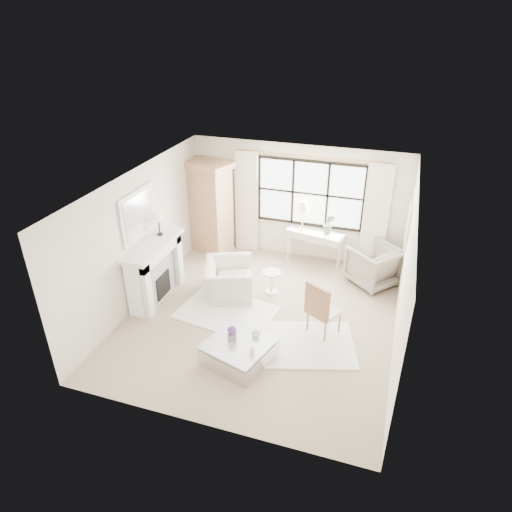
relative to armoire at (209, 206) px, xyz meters
The scene contains 32 objects.
floor 3.31m from the armoire, 48.89° to the right, with size 5.50×5.50×0.00m, color tan.
ceiling 3.48m from the armoire, 48.89° to the right, with size 5.50×5.50×0.00m, color silver.
wall_back 2.09m from the armoire, 11.30° to the left, with size 5.00×5.00×0.00m, color white.
wall_front 5.49m from the armoire, 68.13° to the right, with size 5.00×5.00×0.00m, color white.
wall_left 2.39m from the armoire, 101.03° to the right, with size 5.50×5.50×0.00m, color beige.
wall_right 5.12m from the armoire, 27.26° to the right, with size 5.50×5.50×0.00m, color white.
window_pane 2.42m from the armoire, ahead, with size 2.40×0.02×1.50m, color white.
window_frame 2.42m from the armoire, ahead, with size 2.50×0.04×1.50m, color black, non-canonical shape.
curtain_rod 2.71m from the armoire, ahead, with size 0.04×0.04×3.30m, color #BB8941.
curtain_left 0.90m from the armoire, 20.08° to the left, with size 0.55×0.10×2.47m, color white.
curtain_right 3.86m from the armoire, ahead, with size 0.55×0.10×2.47m, color white.
fireplace 2.40m from the armoire, 95.61° to the right, with size 0.58×1.66×1.26m.
mirror_frame 2.48m from the armoire, 100.32° to the right, with size 0.05×1.15×0.95m, color silver.
mirror_glass 2.48m from the armoire, 99.61° to the right, with size 0.02×1.00×0.80m, color #B8BDC3.
art_frame 4.58m from the armoire, ahead, with size 0.04×0.62×0.82m, color white.
art_canvas 4.56m from the armoire, ahead, with size 0.01×0.52×0.72m, color beige.
mantel_lamp 2.04m from the armoire, 96.55° to the right, with size 0.22×0.22×0.51m.
armoire is the anchor object (origin of this frame).
console_table 2.68m from the armoire, ahead, with size 1.36×0.71×0.80m.
console_lamp 2.27m from the armoire, ahead, with size 0.28×0.28×0.69m.
orchid_plant 2.87m from the armoire, ahead, with size 0.26×0.21×0.48m, color #506A47.
side_table 2.59m from the armoire, 35.89° to the right, with size 0.40×0.40×0.51m.
rug_left 3.00m from the armoire, 60.75° to the right, with size 1.81×1.28×0.03m, color white.
rug_right 4.35m from the armoire, 43.60° to the right, with size 1.74×1.31×0.03m, color white.
club_armchair 2.26m from the armoire, 56.84° to the right, with size 1.09×0.95×0.71m, color beige.
wingback_chair 4.05m from the armoire, ahead, with size 0.92×0.95×0.87m, color gray.
french_chair 4.18m from the armoire, 37.05° to the right, with size 0.66×0.66×1.08m.
coffee_table 4.29m from the armoire, 60.38° to the right, with size 1.25×1.25×0.38m.
planter_box 4.13m from the armoire, 61.75° to the right, with size 0.15×0.15×0.11m, color slate.
planter_flowers 4.11m from the armoire, 61.75° to the right, with size 0.15×0.15×0.15m, color #592E74.
pillar_candle 4.54m from the armoire, 58.27° to the right, with size 0.08×0.08×0.12m, color white.
coffee_vase 4.15m from the armoire, 56.01° to the right, with size 0.15×0.15×0.15m, color silver.
Camera 1 is at (2.15, -6.91, 5.31)m, focal length 32.00 mm.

